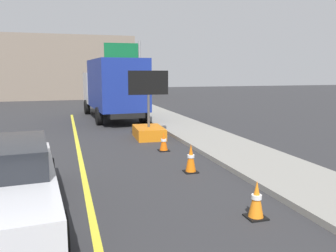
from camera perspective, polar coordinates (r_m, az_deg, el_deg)
The scene contains 7 objects.
arrow_board_trailer at distance 13.96m, azimuth -3.20°, elevation -0.03°, with size 1.60×1.85×2.70m.
box_truck at distance 19.76m, azimuth -9.05°, elevation 6.34°, with size 2.90×7.63×3.30m.
highway_guide_sign at distance 27.08m, azimuth -6.36°, elevation 10.51°, with size 2.79×0.18×5.00m.
far_building_block at distance 37.18m, azimuth -19.42°, elevation 9.04°, with size 16.80×6.57×6.08m, color gray.
traffic_cone_mid_lane at distance 6.63m, azimuth 14.37°, elevation -11.69°, with size 0.36×0.36×0.71m.
traffic_cone_far_lane at distance 9.23m, azimuth 3.79°, elevation -5.34°, with size 0.36×0.36×0.77m.
traffic_cone_curbside at distance 11.68m, azimuth -0.71°, elevation -2.59°, with size 0.36×0.36×0.65m.
Camera 1 is at (-0.39, 1.83, 2.66)m, focal length 36.98 mm.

